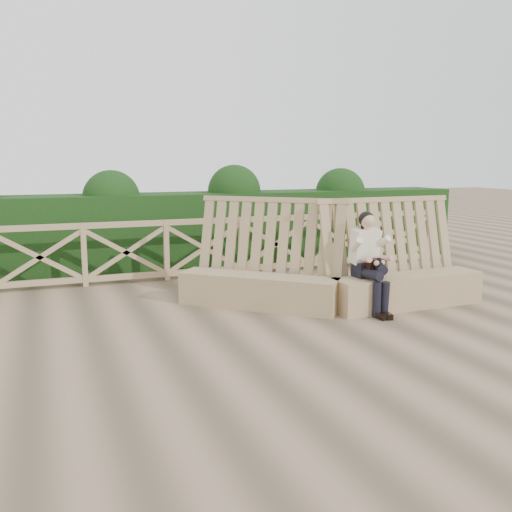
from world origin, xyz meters
name	(u,v)px	position (x,y,z in m)	size (l,w,h in m)	color
ground	(279,328)	(0.00, 0.00, 0.00)	(60.00, 60.00, 0.00)	brown
bench	(332,279)	(1.21, 0.80, 0.41)	(4.32, 2.20, 1.62)	#8E7451
woman	(369,258)	(1.56, 0.35, 0.78)	(0.41, 0.85, 1.44)	black
guardrail	(204,248)	(0.00, 3.50, 0.55)	(10.10, 0.09, 1.10)	#987558
hedge	(188,230)	(0.00, 4.70, 0.75)	(12.00, 1.20, 1.50)	black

